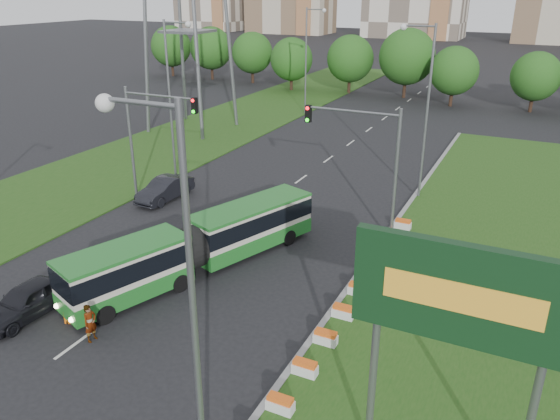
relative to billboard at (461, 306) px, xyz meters
The scene contains 16 objects.
ground 14.97m from the billboard, 153.89° to the left, with size 360.00×360.00×0.00m, color black.
grass_median 15.29m from the billboard, 86.93° to the left, with size 14.00×60.00×0.15m, color #1F4814.
median_kerb 16.48m from the billboard, 113.88° to the left, with size 0.30×60.00×0.18m, color gray.
left_verge 43.75m from the billboard, 134.29° to the left, with size 12.00×110.00×0.10m, color #1F4814.
lane_markings 30.77m from the billboard, 120.39° to the left, with size 0.20×100.00×0.01m, color silver, non-canonical shape.
flower_planters 11.22m from the billboard, 125.08° to the left, with size 1.10×20.30×0.60m, color silver, non-canonical shape.
billboard is the anchor object (origin of this frame).
traffic_mast_median 17.68m from the billboard, 115.03° to the left, with size 5.76×0.32×8.00m.
traffic_mast_left 27.16m from the billboard, 146.45° to the left, with size 5.76×0.32×8.00m.
street_lamps 22.11m from the billboard, 133.62° to the left, with size 36.00×60.00×12.00m, color slate, non-canonical shape.
tree_line 61.07m from the billboard, 92.11° to the left, with size 120.00×8.00×9.00m, color #194A13, non-canonical shape.
articulated_bus 17.02m from the billboard, 150.81° to the left, with size 2.33×14.93×2.46m.
car_left_near 19.61m from the billboard, behind, with size 1.87×4.64×1.58m, color black.
car_left_far 27.70m from the billboard, 144.77° to the left, with size 1.68×4.82×1.59m, color black.
pedestrian 15.71m from the billboard, behind, with size 0.64×0.42×1.75m, color gray.
shopping_trolley 17.73m from the billboard, behind, with size 0.39×0.41×0.66m.
Camera 1 is at (13.38, -19.58, 14.21)m, focal length 35.00 mm.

